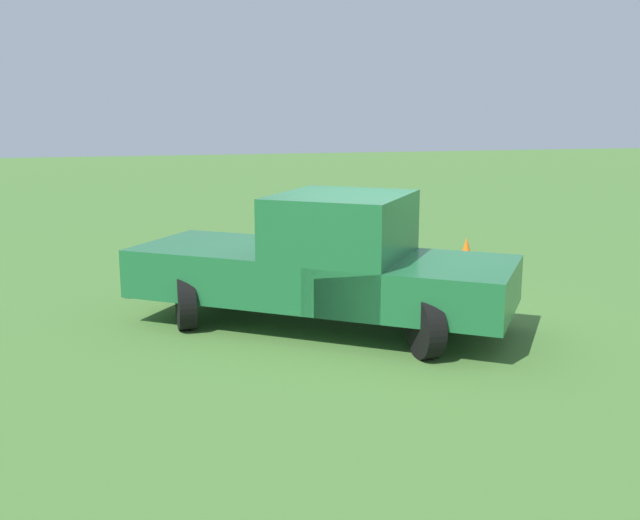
{
  "coord_description": "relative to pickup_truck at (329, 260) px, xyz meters",
  "views": [
    {
      "loc": [
        -8.97,
        3.2,
        2.81
      ],
      "look_at": [
        0.08,
        0.64,
        0.9
      ],
      "focal_mm": 41.1,
      "sensor_mm": 36.0,
      "label": 1
    }
  ],
  "objects": [
    {
      "name": "ground_plane",
      "position": [
        -0.0,
        -0.54,
        -0.91
      ],
      "size": [
        80.0,
        80.0,
        0.0
      ],
      "primitive_type": "plane",
      "color": "#477533"
    },
    {
      "name": "traffic_cone",
      "position": [
        3.0,
        -3.51,
        -0.63
      ],
      "size": [
        0.32,
        0.32,
        0.55
      ],
      "primitive_type": "cone",
      "color": "orange",
      "rests_on": "ground_plane"
    },
    {
      "name": "pickup_truck",
      "position": [
        0.0,
        0.0,
        0.0
      ],
      "size": [
        4.43,
        5.08,
        1.78
      ],
      "rotation": [
        0.0,
        0.0,
        0.93
      ],
      "color": "black",
      "rests_on": "ground_plane"
    }
  ]
}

